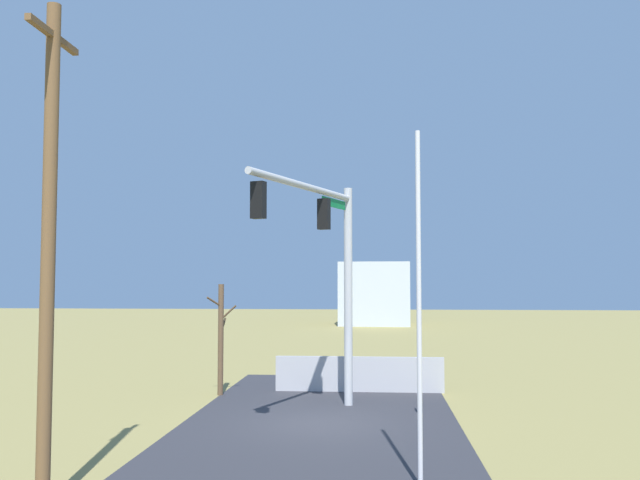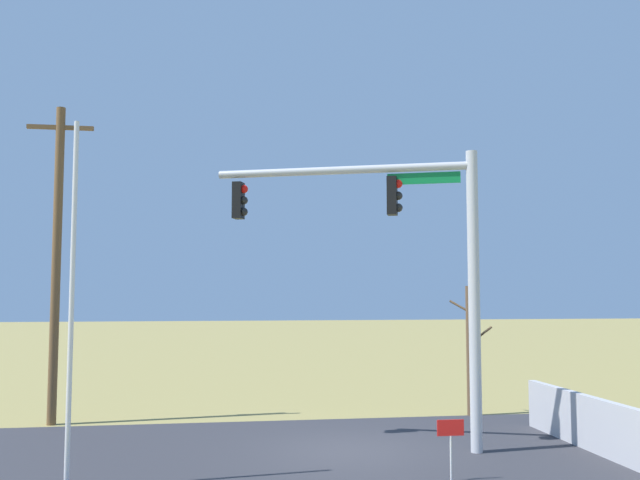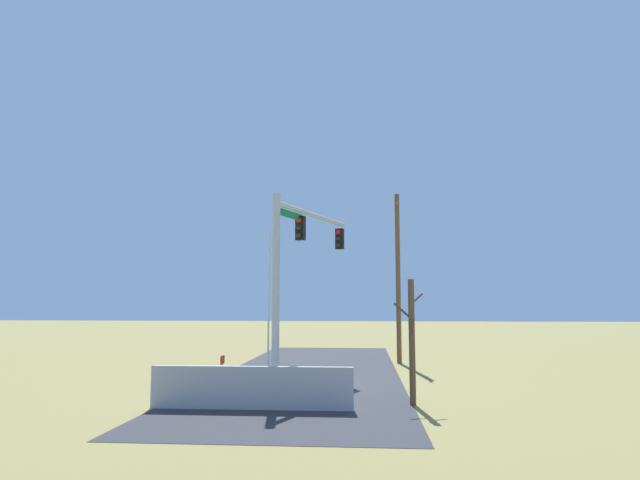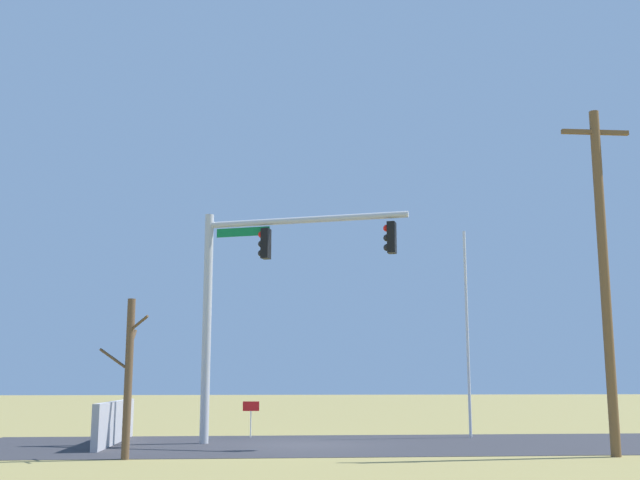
% 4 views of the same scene
% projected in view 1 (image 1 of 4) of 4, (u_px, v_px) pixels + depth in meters
% --- Properties ---
extents(ground_plane, '(160.00, 160.00, 0.00)m').
position_uv_depth(ground_plane, '(320.00, 424.00, 19.66)').
color(ground_plane, olive).
extents(road_surface, '(28.00, 8.00, 0.01)m').
position_uv_depth(road_surface, '(306.00, 460.00, 15.68)').
color(road_surface, '#2D2D33').
rests_on(road_surface, ground_plane).
extents(sidewalk_corner, '(6.00, 6.00, 0.01)m').
position_uv_depth(sidewalk_corner, '(350.00, 400.00, 23.55)').
color(sidewalk_corner, '#B7B5AD').
rests_on(sidewalk_corner, ground_plane).
extents(retaining_fence, '(0.20, 6.25, 1.30)m').
position_uv_depth(retaining_fence, '(359.00, 374.00, 25.34)').
color(retaining_fence, '#A8A8AD').
rests_on(retaining_fence, ground_plane).
extents(signal_mast, '(6.28, 2.49, 7.24)m').
position_uv_depth(signal_mast, '(328.00, 253.00, 21.37)').
color(signal_mast, '#B2B5BA').
rests_on(signal_mast, ground_plane).
extents(flagpole, '(0.10, 0.10, 7.19)m').
position_uv_depth(flagpole, '(419.00, 307.00, 13.74)').
color(flagpole, silver).
rests_on(flagpole, ground_plane).
extents(utility_pole, '(1.90, 0.26, 9.29)m').
position_uv_depth(utility_pole, '(48.00, 243.00, 12.50)').
color(utility_pole, brown).
rests_on(utility_pole, ground_plane).
extents(bare_tree, '(1.27, 1.02, 4.00)m').
position_uv_depth(bare_tree, '(221.00, 338.00, 24.71)').
color(bare_tree, brown).
rests_on(bare_tree, ground_plane).
extents(open_sign, '(0.56, 0.04, 1.22)m').
position_uv_depth(open_sign, '(420.00, 385.00, 21.00)').
color(open_sign, silver).
rests_on(open_sign, ground_plane).
extents(distant_building, '(7.19, 6.79, 5.90)m').
position_uv_depth(distant_building, '(375.00, 293.00, 64.99)').
color(distant_building, silver).
rests_on(distant_building, ground_plane).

